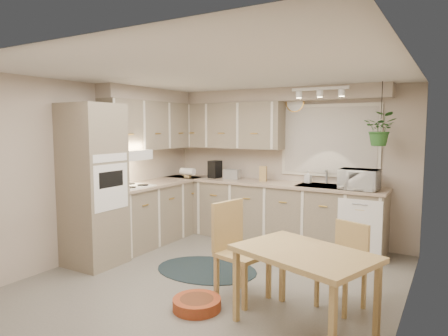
{
  "coord_description": "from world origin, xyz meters",
  "views": [
    {
      "loc": [
        2.38,
        -3.94,
        1.8
      ],
      "look_at": [
        -0.25,
        0.55,
        1.27
      ],
      "focal_mm": 32.0,
      "sensor_mm": 36.0,
      "label": 1
    }
  ],
  "objects_px": {
    "braided_rug": "(207,270)",
    "pet_bed": "(197,304)",
    "microwave": "(359,177)",
    "chair_back": "(341,267)",
    "dining_table": "(303,291)",
    "chair_left": "(243,251)"
  },
  "relations": [
    {
      "from": "chair_back",
      "to": "microwave",
      "type": "relative_size",
      "value": 1.65
    },
    {
      "from": "chair_back",
      "to": "braided_rug",
      "type": "height_order",
      "value": "chair_back"
    },
    {
      "from": "chair_back",
      "to": "pet_bed",
      "type": "height_order",
      "value": "chair_back"
    },
    {
      "from": "dining_table",
      "to": "pet_bed",
      "type": "relative_size",
      "value": 2.4
    },
    {
      "from": "chair_back",
      "to": "chair_left",
      "type": "bearing_deg",
      "value": 37.69
    },
    {
      "from": "dining_table",
      "to": "microwave",
      "type": "bearing_deg",
      "value": 90.97
    },
    {
      "from": "chair_left",
      "to": "braided_rug",
      "type": "bearing_deg",
      "value": -109.93
    },
    {
      "from": "braided_rug",
      "to": "microwave",
      "type": "bearing_deg",
      "value": 45.24
    },
    {
      "from": "braided_rug",
      "to": "microwave",
      "type": "xyz_separation_m",
      "value": [
        1.52,
        1.53,
        1.11
      ]
    },
    {
      "from": "braided_rug",
      "to": "pet_bed",
      "type": "relative_size",
      "value": 2.71
    },
    {
      "from": "dining_table",
      "to": "braided_rug",
      "type": "distance_m",
      "value": 1.8
    },
    {
      "from": "dining_table",
      "to": "chair_left",
      "type": "relative_size",
      "value": 1.14
    },
    {
      "from": "chair_left",
      "to": "pet_bed",
      "type": "xyz_separation_m",
      "value": [
        -0.27,
        -0.46,
        -0.45
      ]
    },
    {
      "from": "chair_back",
      "to": "dining_table",
      "type": "bearing_deg",
      "value": 95.0
    },
    {
      "from": "chair_left",
      "to": "pet_bed",
      "type": "relative_size",
      "value": 2.11
    },
    {
      "from": "chair_back",
      "to": "microwave",
      "type": "distance_m",
      "value": 1.88
    },
    {
      "from": "microwave",
      "to": "chair_back",
      "type": "bearing_deg",
      "value": -81.03
    },
    {
      "from": "chair_left",
      "to": "braided_rug",
      "type": "distance_m",
      "value": 1.06
    },
    {
      "from": "braided_rug",
      "to": "pet_bed",
      "type": "height_order",
      "value": "pet_bed"
    },
    {
      "from": "braided_rug",
      "to": "pet_bed",
      "type": "bearing_deg",
      "value": -62.2
    },
    {
      "from": "dining_table",
      "to": "chair_back",
      "type": "bearing_deg",
      "value": 74.78
    },
    {
      "from": "chair_back",
      "to": "microwave",
      "type": "height_order",
      "value": "microwave"
    }
  ]
}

